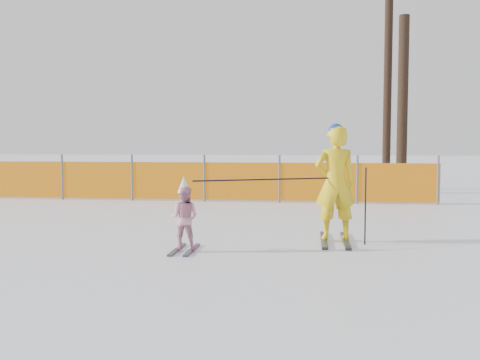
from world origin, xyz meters
name	(u,v)px	position (x,y,z in m)	size (l,w,h in m)	color
ground	(236,251)	(0.00, 0.00, 0.00)	(120.00, 120.00, 0.00)	white
adult	(335,183)	(1.46, 0.96, 0.94)	(0.72, 1.43, 1.87)	black
child	(184,217)	(-0.74, -0.06, 0.50)	(0.47, 0.88, 1.09)	black
ski_poles	(300,189)	(0.91, 0.56, 0.87)	(2.56, 0.94, 1.19)	black
safety_fence	(133,180)	(-3.70, 6.40, 0.56)	(16.09, 0.06, 1.25)	#595960
tree_trunks	(424,99)	(4.67, 10.32, 2.96)	(3.79, 1.65, 6.43)	black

